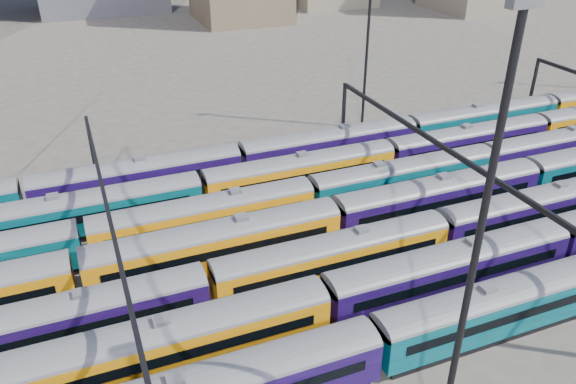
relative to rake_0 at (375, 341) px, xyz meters
name	(u,v)px	position (x,y,z in m)	size (l,w,h in m)	color
ground	(343,241)	(5.35, 15.00, -2.69)	(500.00, 500.00, 0.00)	#433F39
rake_0	(375,341)	(0.00, 0.00, 0.00)	(124.76, 3.04, 5.12)	black
rake_1	(450,266)	(9.53, 5.00, 0.10)	(107.49, 3.15, 5.31)	black
rake_2	(333,254)	(1.80, 10.00, -0.02)	(144.86, 3.03, 5.10)	black
rake_3	(335,216)	(4.45, 15.00, 0.16)	(132.17, 3.22, 5.44)	black
rake_4	(310,193)	(4.22, 20.00, 0.03)	(125.98, 3.07, 5.18)	black
rake_5	(201,188)	(-5.34, 25.00, 0.06)	(127.41, 3.11, 5.24)	black
rake_6	(138,175)	(-10.71, 30.00, 0.12)	(152.10, 3.18, 5.36)	black
gantry_1	(109,220)	(-14.65, 15.00, 4.10)	(0.35, 40.35, 8.03)	black
gantry_2	(442,157)	(15.35, 15.00, 4.10)	(0.35, 40.35, 8.03)	black
mast_2	(475,256)	(0.35, -7.00, 11.28)	(1.40, 0.50, 25.60)	black
mast_3	(369,23)	(20.35, 39.00, 11.28)	(1.40, 0.50, 25.60)	black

